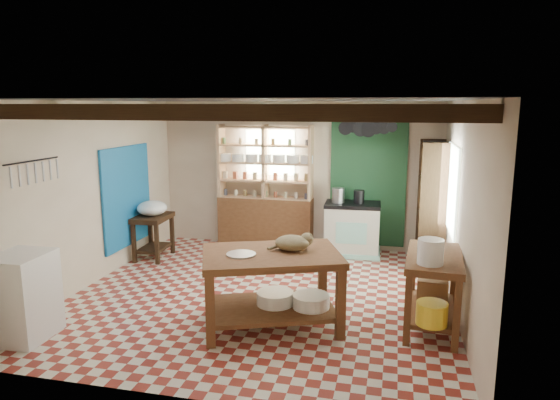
% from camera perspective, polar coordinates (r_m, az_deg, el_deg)
% --- Properties ---
extents(floor, '(5.00, 5.00, 0.02)m').
position_cam_1_polar(floor, '(6.92, -2.11, -10.85)').
color(floor, maroon).
rests_on(floor, ground).
extents(ceiling, '(5.00, 5.00, 0.02)m').
position_cam_1_polar(ceiling, '(6.42, -2.28, 11.32)').
color(ceiling, '#46464B').
rests_on(ceiling, wall_back).
extents(wall_back, '(5.00, 0.04, 2.60)m').
position_cam_1_polar(wall_back, '(8.95, 2.02, 2.86)').
color(wall_back, beige).
rests_on(wall_back, floor).
extents(wall_front, '(5.00, 0.04, 2.60)m').
position_cam_1_polar(wall_front, '(4.26, -11.12, -6.43)').
color(wall_front, beige).
rests_on(wall_front, floor).
extents(wall_left, '(0.04, 5.00, 2.60)m').
position_cam_1_polar(wall_left, '(7.59, -20.73, 0.69)').
color(wall_left, beige).
rests_on(wall_left, floor).
extents(wall_right, '(0.04, 5.00, 2.60)m').
position_cam_1_polar(wall_right, '(6.37, 20.05, -1.10)').
color(wall_right, beige).
rests_on(wall_right, floor).
extents(ceiling_beams, '(5.00, 3.80, 0.15)m').
position_cam_1_polar(ceiling_beams, '(6.43, -2.27, 10.25)').
color(ceiling_beams, '#342012').
rests_on(ceiling_beams, ceiling).
extents(blue_wall_patch, '(0.04, 1.40, 1.60)m').
position_cam_1_polar(blue_wall_patch, '(8.36, -17.07, 0.41)').
color(blue_wall_patch, '#1666AA').
rests_on(blue_wall_patch, wall_left).
extents(green_wall_patch, '(1.30, 0.04, 2.30)m').
position_cam_1_polar(green_wall_patch, '(8.78, 10.02, 2.20)').
color(green_wall_patch, '#1D4A2A').
rests_on(green_wall_patch, wall_back).
extents(window_back, '(0.90, 0.02, 0.80)m').
position_cam_1_polar(window_back, '(8.99, -1.13, 5.46)').
color(window_back, '#B8CDB6').
rests_on(window_back, wall_back).
extents(window_right, '(0.02, 1.30, 1.20)m').
position_cam_1_polar(window_right, '(7.33, 19.05, 1.26)').
color(window_right, '#B8CDB6').
rests_on(window_right, wall_right).
extents(utensil_rail, '(0.06, 0.90, 0.28)m').
position_cam_1_polar(utensil_rail, '(6.53, -26.38, 2.97)').
color(utensil_rail, black).
rests_on(utensil_rail, wall_left).
extents(pot_rack, '(0.86, 0.12, 0.36)m').
position_cam_1_polar(pot_rack, '(8.27, 10.07, 8.16)').
color(pot_rack, black).
rests_on(pot_rack, ceiling).
extents(shelving_unit, '(1.70, 0.34, 2.20)m').
position_cam_1_polar(shelving_unit, '(8.92, -1.69, 1.53)').
color(shelving_unit, tan).
rests_on(shelving_unit, floor).
extents(tall_rack, '(0.40, 0.86, 2.00)m').
position_cam_1_polar(tall_rack, '(8.17, 16.93, -0.53)').
color(tall_rack, '#342012').
rests_on(tall_rack, floor).
extents(work_table, '(1.82, 1.53, 0.88)m').
position_cam_1_polar(work_table, '(5.88, -0.99, -10.15)').
color(work_table, brown).
rests_on(work_table, floor).
extents(stove, '(0.95, 0.66, 0.91)m').
position_cam_1_polar(stove, '(8.63, 8.24, -3.28)').
color(stove, beige).
rests_on(stove, floor).
extents(prep_table, '(0.53, 0.75, 0.74)m').
position_cam_1_polar(prep_table, '(8.64, -14.26, -4.09)').
color(prep_table, '#342012').
rests_on(prep_table, floor).
extents(white_cabinet, '(0.55, 0.66, 0.96)m').
position_cam_1_polar(white_cabinet, '(6.24, -27.27, -9.76)').
color(white_cabinet, white).
rests_on(white_cabinet, floor).
extents(right_counter, '(0.69, 1.25, 0.87)m').
position_cam_1_polar(right_counter, '(6.09, 17.04, -9.95)').
color(right_counter, brown).
rests_on(right_counter, floor).
extents(cat, '(0.50, 0.47, 0.18)m').
position_cam_1_polar(cat, '(5.79, 1.40, -4.93)').
color(cat, '#8D7A52').
rests_on(cat, work_table).
extents(steel_tray, '(0.43, 0.43, 0.02)m').
position_cam_1_polar(steel_tray, '(5.66, -4.48, -6.22)').
color(steel_tray, '#A6A6AD').
rests_on(steel_tray, work_table).
extents(basin_large, '(0.56, 0.56, 0.15)m').
position_cam_1_polar(basin_large, '(5.98, -0.56, -11.13)').
color(basin_large, white).
rests_on(basin_large, work_table).
extents(basin_small, '(0.56, 0.56, 0.15)m').
position_cam_1_polar(basin_small, '(5.90, 3.57, -11.45)').
color(basin_small, white).
rests_on(basin_small, work_table).
extents(kettle_left, '(0.22, 0.22, 0.25)m').
position_cam_1_polar(kettle_left, '(8.53, 6.66, 0.56)').
color(kettle_left, '#A6A6AD').
rests_on(kettle_left, stove).
extents(kettle_right, '(0.19, 0.19, 0.22)m').
position_cam_1_polar(kettle_right, '(8.51, 9.01, 0.39)').
color(kettle_right, black).
rests_on(kettle_right, stove).
extents(enamel_bowl, '(0.51, 0.51, 0.25)m').
position_cam_1_polar(enamel_bowl, '(8.53, -14.41, -0.90)').
color(enamel_bowl, white).
rests_on(enamel_bowl, prep_table).
extents(white_bucket, '(0.29, 0.29, 0.27)m').
position_cam_1_polar(white_bucket, '(5.58, 16.82, -5.68)').
color(white_bucket, white).
rests_on(white_bucket, right_counter).
extents(wicker_basket, '(0.38, 0.31, 0.25)m').
position_cam_1_polar(wicker_basket, '(6.40, 17.03, -9.68)').
color(wicker_basket, brown).
rests_on(wicker_basket, right_counter).
extents(yellow_tub, '(0.36, 0.36, 0.24)m').
position_cam_1_polar(yellow_tub, '(5.70, 16.96, -12.30)').
color(yellow_tub, yellow).
rests_on(yellow_tub, right_counter).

